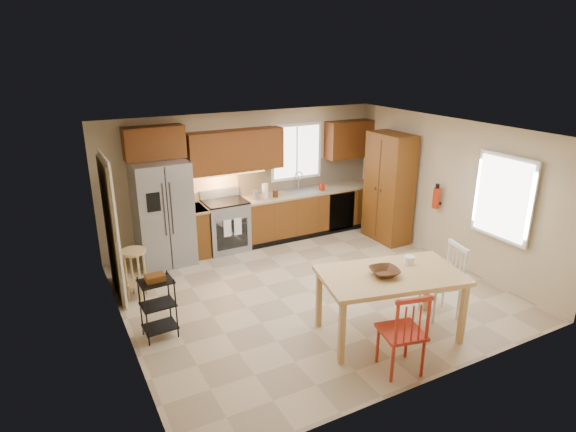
% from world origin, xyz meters
% --- Properties ---
extents(floor, '(5.50, 5.50, 0.00)m').
position_xyz_m(floor, '(0.00, 0.00, 0.00)').
color(floor, tan).
rests_on(floor, ground).
extents(ceiling, '(5.50, 5.00, 0.02)m').
position_xyz_m(ceiling, '(0.00, 0.00, 2.50)').
color(ceiling, silver).
rests_on(ceiling, ground).
extents(wall_back, '(5.50, 0.02, 2.50)m').
position_xyz_m(wall_back, '(0.00, 2.50, 1.25)').
color(wall_back, '#CCB793').
rests_on(wall_back, ground).
extents(wall_front, '(5.50, 0.02, 2.50)m').
position_xyz_m(wall_front, '(0.00, -2.50, 1.25)').
color(wall_front, '#CCB793').
rests_on(wall_front, ground).
extents(wall_left, '(0.02, 5.00, 2.50)m').
position_xyz_m(wall_left, '(-2.75, 0.00, 1.25)').
color(wall_left, '#CCB793').
rests_on(wall_left, ground).
extents(wall_right, '(0.02, 5.00, 2.50)m').
position_xyz_m(wall_right, '(2.75, 0.00, 1.25)').
color(wall_right, '#CCB793').
rests_on(wall_right, ground).
extents(refrigerator, '(0.92, 0.75, 1.82)m').
position_xyz_m(refrigerator, '(-1.70, 2.12, 0.91)').
color(refrigerator, gray).
rests_on(refrigerator, floor).
extents(range_stove, '(0.76, 0.63, 0.92)m').
position_xyz_m(range_stove, '(-0.55, 2.19, 0.46)').
color(range_stove, gray).
rests_on(range_stove, floor).
extents(base_cabinet_narrow, '(0.30, 0.60, 0.90)m').
position_xyz_m(base_cabinet_narrow, '(-1.10, 2.20, 0.45)').
color(base_cabinet_narrow, brown).
rests_on(base_cabinet_narrow, floor).
extents(base_cabinet_run, '(2.92, 0.60, 0.90)m').
position_xyz_m(base_cabinet_run, '(1.29, 2.20, 0.45)').
color(base_cabinet_run, brown).
rests_on(base_cabinet_run, floor).
extents(dishwasher, '(0.60, 0.02, 0.78)m').
position_xyz_m(dishwasher, '(1.85, 1.91, 0.45)').
color(dishwasher, black).
rests_on(dishwasher, floor).
extents(backsplash, '(2.92, 0.03, 0.55)m').
position_xyz_m(backsplash, '(1.29, 2.48, 1.18)').
color(backsplash, beige).
rests_on(backsplash, wall_back).
extents(upper_over_fridge, '(1.00, 0.35, 0.55)m').
position_xyz_m(upper_over_fridge, '(-1.70, 2.33, 2.10)').
color(upper_over_fridge, '#623210').
rests_on(upper_over_fridge, wall_back).
extents(upper_left_block, '(1.80, 0.35, 0.75)m').
position_xyz_m(upper_left_block, '(-0.25, 2.33, 1.83)').
color(upper_left_block, '#623210').
rests_on(upper_left_block, wall_back).
extents(upper_right_block, '(1.00, 0.35, 0.75)m').
position_xyz_m(upper_right_block, '(2.25, 2.33, 1.83)').
color(upper_right_block, '#623210').
rests_on(upper_right_block, wall_back).
extents(window_back, '(1.12, 0.04, 1.12)m').
position_xyz_m(window_back, '(1.10, 2.48, 1.65)').
color(window_back, white).
rests_on(window_back, wall_back).
extents(sink, '(0.62, 0.46, 0.16)m').
position_xyz_m(sink, '(1.10, 2.20, 0.86)').
color(sink, gray).
rests_on(sink, base_cabinet_run).
extents(undercab_glow, '(1.60, 0.30, 0.01)m').
position_xyz_m(undercab_glow, '(-0.55, 2.30, 1.43)').
color(undercab_glow, '#FFBF66').
rests_on(undercab_glow, wall_back).
extents(soap_bottle, '(0.09, 0.09, 0.19)m').
position_xyz_m(soap_bottle, '(1.48, 2.10, 1.00)').
color(soap_bottle, '#B2240C').
rests_on(soap_bottle, base_cabinet_run).
extents(paper_towel, '(0.12, 0.12, 0.28)m').
position_xyz_m(paper_towel, '(0.25, 2.15, 1.04)').
color(paper_towel, white).
rests_on(paper_towel, base_cabinet_run).
extents(canister_steel, '(0.11, 0.11, 0.18)m').
position_xyz_m(canister_steel, '(0.05, 2.15, 0.99)').
color(canister_steel, gray).
rests_on(canister_steel, base_cabinet_run).
extents(canister_wood, '(0.10, 0.10, 0.14)m').
position_xyz_m(canister_wood, '(0.45, 2.12, 0.97)').
color(canister_wood, '#512A15').
rests_on(canister_wood, base_cabinet_run).
extents(pantry, '(0.50, 0.95, 2.10)m').
position_xyz_m(pantry, '(2.43, 1.20, 1.05)').
color(pantry, brown).
rests_on(pantry, floor).
extents(fire_extinguisher, '(0.12, 0.12, 0.36)m').
position_xyz_m(fire_extinguisher, '(2.63, 0.15, 1.10)').
color(fire_extinguisher, '#B2240C').
rests_on(fire_extinguisher, wall_right).
extents(window_right, '(0.04, 1.02, 1.32)m').
position_xyz_m(window_right, '(2.68, -1.15, 1.45)').
color(window_right, white).
rests_on(window_right, wall_right).
extents(doorway, '(0.04, 0.95, 2.10)m').
position_xyz_m(doorway, '(-2.67, 1.30, 1.05)').
color(doorway, '#8C7A59').
rests_on(doorway, wall_left).
extents(dining_table, '(1.97, 1.38, 0.87)m').
position_xyz_m(dining_table, '(0.29, -1.50, 0.44)').
color(dining_table, '#DDB16E').
rests_on(dining_table, floor).
extents(chair_red, '(0.59, 0.59, 1.05)m').
position_xyz_m(chair_red, '(-0.06, -2.15, 0.53)').
color(chair_red, '#AD2B1A').
rests_on(chair_red, floor).
extents(chair_white, '(0.59, 0.59, 1.05)m').
position_xyz_m(chair_white, '(1.24, -1.45, 0.53)').
color(chair_white, white).
rests_on(chair_white, floor).
extents(table_bowl, '(0.43, 0.43, 0.09)m').
position_xyz_m(table_bowl, '(0.18, -1.50, 0.88)').
color(table_bowl, '#512A15').
rests_on(table_bowl, dining_table).
extents(table_jar, '(0.18, 0.18, 0.18)m').
position_xyz_m(table_jar, '(0.68, -1.39, 0.92)').
color(table_jar, white).
rests_on(table_jar, dining_table).
extents(bar_stool, '(0.49, 0.49, 0.77)m').
position_xyz_m(bar_stool, '(-2.42, 1.07, 0.39)').
color(bar_stool, '#DDB16E').
rests_on(bar_stool, floor).
extents(utility_cart, '(0.44, 0.35, 0.84)m').
position_xyz_m(utility_cart, '(-2.38, -0.15, 0.42)').
color(utility_cart, black).
rests_on(utility_cart, floor).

